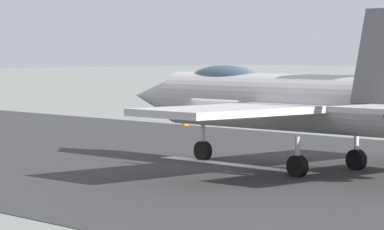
% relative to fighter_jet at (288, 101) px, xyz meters
% --- Properties ---
extents(ground_plane, '(400.00, 400.00, 0.00)m').
position_rel_fighter_jet_xyz_m(ground_plane, '(2.73, 0.46, -2.51)').
color(ground_plane, gray).
extents(runway_strip, '(240.00, 26.00, 0.02)m').
position_rel_fighter_jet_xyz_m(runway_strip, '(2.71, 0.46, -2.50)').
color(runway_strip, '#303031').
rests_on(runway_strip, ground).
extents(fighter_jet, '(16.06, 14.46, 5.71)m').
position_rel_fighter_jet_xyz_m(fighter_jet, '(0.00, 0.00, 0.00)').
color(fighter_jet, '#B5AFB3').
rests_on(fighter_jet, ground).
extents(marker_cone_far, '(0.44, 0.44, 0.55)m').
position_rel_fighter_jet_xyz_m(marker_cone_far, '(19.74, -12.21, -2.23)').
color(marker_cone_far, orange).
rests_on(marker_cone_far, ground).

